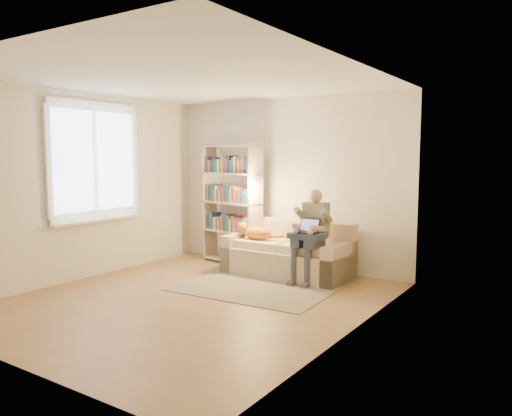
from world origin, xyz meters
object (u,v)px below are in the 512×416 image
Objects in this scene: laptop at (304,229)px; person at (312,230)px; sofa at (288,256)px; cat at (258,233)px; bookshelf at (232,198)px.

person is at bearing 56.13° from laptop.
sofa is 0.64m from person.
bookshelf is (-0.68, 0.27, 0.46)m from cat.
cat is (-0.45, -0.11, 0.32)m from sofa.
laptop reaches higher than cat.
cat is 2.32× the size of laptop.
cat is at bearing 171.38° from laptop.
sofa is at bearing 147.68° from laptop.
sofa is 1.45× the size of person.
person is at bearing -17.64° from sofa.
laptop reaches higher than sofa.
person reaches higher than sofa.
bookshelf reaches higher than sofa.
laptop is at bearing -3.06° from bookshelf.
person is 1.92× the size of cat.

